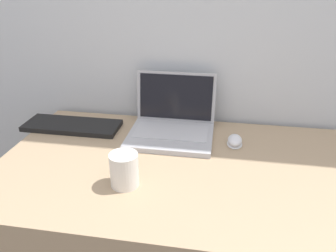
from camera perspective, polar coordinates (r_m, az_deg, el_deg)
desk at (r=1.36m, az=2.12°, el=-19.39°), size 1.28×0.75×0.71m
laptop at (r=1.32m, az=0.74°, el=0.51°), size 0.33×0.29×0.23m
drink_cup at (r=1.01m, az=-7.63°, el=-7.47°), size 0.09×0.09×0.11m
computer_mouse at (r=1.27m, az=11.56°, el=-2.55°), size 0.06×0.09×0.04m
external_keyboard at (r=1.44m, az=-16.33°, el=0.07°), size 0.40×0.15×0.02m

